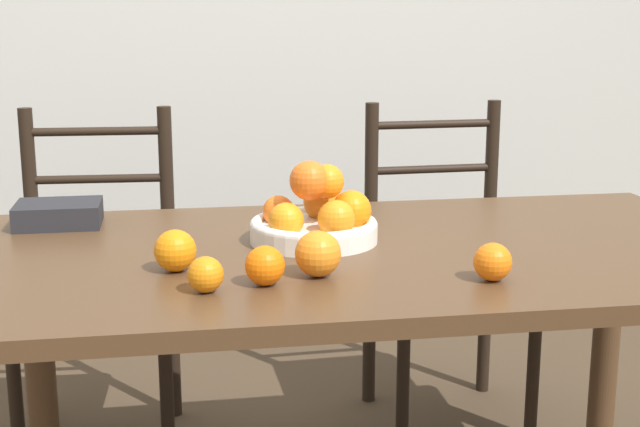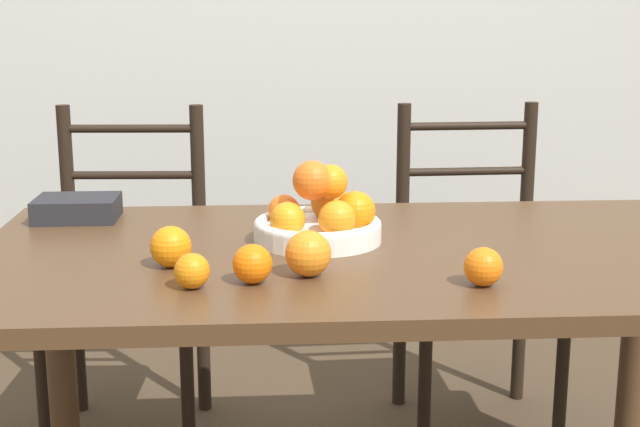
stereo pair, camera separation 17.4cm
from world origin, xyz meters
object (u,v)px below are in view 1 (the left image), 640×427
(fruit_bowl, at_px, (316,216))
(chair_left, at_px, (98,286))
(book_stack, at_px, (59,214))
(orange_loose_3, at_px, (265,266))
(orange_loose_4, at_px, (493,262))
(orange_loose_0, at_px, (175,251))
(chair_right, at_px, (445,269))
(orange_loose_2, at_px, (318,254))
(orange_loose_1, at_px, (206,275))

(fruit_bowl, relative_size, chair_left, 0.28)
(book_stack, bearing_deg, orange_loose_3, -52.01)
(orange_loose_4, xyz_separation_m, book_stack, (-0.80, 0.56, -0.01))
(orange_loose_3, bearing_deg, orange_loose_4, -5.74)
(chair_left, bearing_deg, orange_loose_0, -72.71)
(chair_left, bearing_deg, chair_right, 2.88)
(fruit_bowl, xyz_separation_m, orange_loose_4, (0.26, -0.32, -0.02))
(orange_loose_3, relative_size, book_stack, 0.38)
(orange_loose_0, height_order, orange_loose_4, orange_loose_0)
(orange_loose_0, distance_m, orange_loose_4, 0.57)
(orange_loose_3, distance_m, chair_left, 1.06)
(orange_loose_2, relative_size, orange_loose_4, 1.23)
(orange_loose_1, bearing_deg, orange_loose_4, -1.92)
(orange_loose_2, distance_m, chair_right, 1.10)
(chair_right, bearing_deg, orange_loose_1, -129.06)
(chair_right, xyz_separation_m, book_stack, (-1.03, -0.43, 0.30))
(orange_loose_1, bearing_deg, orange_loose_2, 16.59)
(orange_loose_3, xyz_separation_m, orange_loose_4, (0.40, -0.04, -0.00))
(orange_loose_3, distance_m, orange_loose_4, 0.40)
(chair_right, height_order, book_stack, chair_right)
(fruit_bowl, relative_size, orange_loose_3, 3.77)
(orange_loose_0, xyz_separation_m, orange_loose_2, (0.25, -0.07, 0.00))
(fruit_bowl, bearing_deg, chair_left, 126.95)
(chair_left, distance_m, chair_right, 0.99)
(orange_loose_4, xyz_separation_m, chair_right, (0.23, 0.99, -0.31))
(orange_loose_0, distance_m, chair_right, 1.18)
(orange_loose_0, bearing_deg, chair_left, 104.41)
(orange_loose_2, height_order, orange_loose_3, orange_loose_2)
(orange_loose_0, xyz_separation_m, chair_right, (0.78, 0.84, -0.31))
(fruit_bowl, distance_m, orange_loose_4, 0.41)
(orange_loose_0, relative_size, chair_left, 0.08)
(orange_loose_1, distance_m, chair_right, 1.25)
(chair_left, relative_size, chair_right, 1.00)
(orange_loose_3, bearing_deg, fruit_bowl, 64.44)
(fruit_bowl, relative_size, orange_loose_1, 4.26)
(orange_loose_2, bearing_deg, fruit_bowl, 81.63)
(orange_loose_2, xyz_separation_m, orange_loose_3, (-0.10, -0.04, -0.01))
(orange_loose_2, height_order, book_stack, orange_loose_2)
(orange_loose_0, bearing_deg, orange_loose_1, -70.07)
(orange_loose_1, bearing_deg, orange_loose_0, 109.93)
(orange_loose_2, xyz_separation_m, chair_right, (0.53, 0.91, -0.32))
(chair_left, bearing_deg, orange_loose_1, -71.93)
(orange_loose_0, bearing_deg, orange_loose_4, -15.46)
(orange_loose_2, relative_size, book_stack, 0.45)
(fruit_bowl, xyz_separation_m, orange_loose_0, (-0.29, -0.17, -0.01))
(orange_loose_1, relative_size, chair_right, 0.07)
(orange_loose_2, bearing_deg, chair_right, 59.86)
(fruit_bowl, height_order, chair_left, chair_left)
(book_stack, bearing_deg, orange_loose_1, -60.88)
(orange_loose_0, height_order, chair_right, chair_right)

